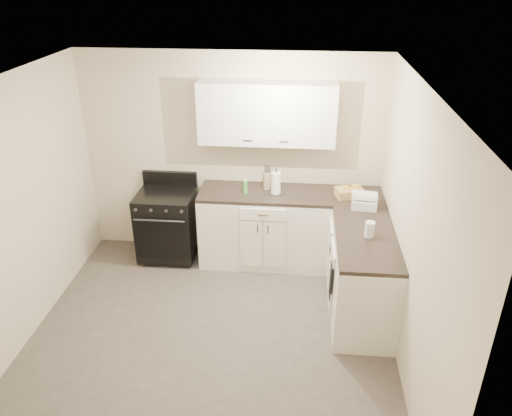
# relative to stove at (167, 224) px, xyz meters

# --- Properties ---
(floor) EXTENTS (3.60, 3.60, 0.00)m
(floor) POSITION_rel_stove_xyz_m (0.78, -1.48, -0.46)
(floor) COLOR #473F38
(floor) RESTS_ON ground
(ceiling) EXTENTS (3.60, 3.60, 0.00)m
(ceiling) POSITION_rel_stove_xyz_m (0.78, -1.48, 2.04)
(ceiling) COLOR white
(ceiling) RESTS_ON wall_back
(wall_back) EXTENTS (3.60, 0.00, 3.60)m
(wall_back) POSITION_rel_stove_xyz_m (0.78, 0.32, 0.79)
(wall_back) COLOR beige
(wall_back) RESTS_ON ground
(wall_right) EXTENTS (0.00, 3.60, 3.60)m
(wall_right) POSITION_rel_stove_xyz_m (2.58, -1.48, 0.79)
(wall_right) COLOR beige
(wall_right) RESTS_ON ground
(wall_left) EXTENTS (0.00, 3.60, 3.60)m
(wall_left) POSITION_rel_stove_xyz_m (-1.02, -1.48, 0.79)
(wall_left) COLOR beige
(wall_left) RESTS_ON ground
(wall_front) EXTENTS (3.60, 0.00, 3.60)m
(wall_front) POSITION_rel_stove_xyz_m (0.78, -3.28, 0.79)
(wall_front) COLOR beige
(wall_front) RESTS_ON ground
(base_cabinets_back) EXTENTS (1.55, 0.60, 0.90)m
(base_cabinets_back) POSITION_rel_stove_xyz_m (1.21, 0.02, -0.01)
(base_cabinets_back) COLOR white
(base_cabinets_back) RESTS_ON floor
(base_cabinets_right) EXTENTS (0.60, 1.90, 0.90)m
(base_cabinets_right) POSITION_rel_stove_xyz_m (2.28, -0.63, -0.01)
(base_cabinets_right) COLOR white
(base_cabinets_right) RESTS_ON floor
(countertop_back) EXTENTS (1.55, 0.60, 0.04)m
(countertop_back) POSITION_rel_stove_xyz_m (1.21, 0.02, 0.46)
(countertop_back) COLOR black
(countertop_back) RESTS_ON base_cabinets_back
(countertop_right) EXTENTS (0.60, 1.90, 0.04)m
(countertop_right) POSITION_rel_stove_xyz_m (2.28, -0.63, 0.46)
(countertop_right) COLOR black
(countertop_right) RESTS_ON base_cabinets_right
(upper_cabinets) EXTENTS (1.55, 0.30, 0.70)m
(upper_cabinets) POSITION_rel_stove_xyz_m (1.21, 0.18, 1.38)
(upper_cabinets) COLOR silver
(upper_cabinets) RESTS_ON wall_back
(stove) EXTENTS (0.68, 0.58, 0.82)m
(stove) POSITION_rel_stove_xyz_m (0.00, 0.00, 0.00)
(stove) COLOR black
(stove) RESTS_ON floor
(knife_block) EXTENTS (0.11, 0.11, 0.20)m
(knife_block) POSITION_rel_stove_xyz_m (1.22, 0.13, 0.58)
(knife_block) COLOR tan
(knife_block) RESTS_ON countertop_back
(paper_towel) EXTENTS (0.13, 0.13, 0.27)m
(paper_towel) POSITION_rel_stove_xyz_m (1.33, -0.01, 0.61)
(paper_towel) COLOR white
(paper_towel) RESTS_ON countertop_back
(soap_bottle) EXTENTS (0.05, 0.05, 0.16)m
(soap_bottle) POSITION_rel_stove_xyz_m (0.98, -0.03, 0.56)
(soap_bottle) COLOR green
(soap_bottle) RESTS_ON countertop_back
(wicker_basket) EXTENTS (0.35, 0.28, 0.10)m
(wicker_basket) POSITION_rel_stove_xyz_m (2.18, -0.01, 0.53)
(wicker_basket) COLOR tan
(wicker_basket) RESTS_ON countertop_right
(countertop_grill) EXTENTS (0.30, 0.29, 0.10)m
(countertop_grill) POSITION_rel_stove_xyz_m (2.32, -0.26, 0.53)
(countertop_grill) COLOR white
(countertop_grill) RESTS_ON countertop_right
(glass_jar) EXTENTS (0.10, 0.10, 0.16)m
(glass_jar) POSITION_rel_stove_xyz_m (2.30, -0.93, 0.56)
(glass_jar) COLOR silver
(glass_jar) RESTS_ON countertop_right
(oven_mitt_near) EXTENTS (0.02, 0.17, 0.29)m
(oven_mitt_near) POSITION_rel_stove_xyz_m (1.96, -1.08, 0.08)
(oven_mitt_near) COLOR black
(oven_mitt_near) RESTS_ON base_cabinets_right
(oven_mitt_far) EXTENTS (0.02, 0.16, 0.28)m
(oven_mitt_far) POSITION_rel_stove_xyz_m (1.96, -1.06, -0.03)
(oven_mitt_far) COLOR black
(oven_mitt_far) RESTS_ON base_cabinets_right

